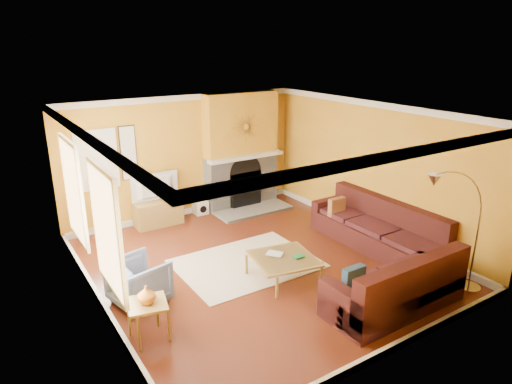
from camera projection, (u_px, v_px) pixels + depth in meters
floor at (258, 264)px, 8.18m from camera, size 5.50×6.00×0.02m
ceiling at (258, 112)px, 7.31m from camera, size 5.50×6.00×0.02m
wall_back at (184, 156)px, 10.14m from camera, size 5.50×0.02×2.70m
wall_front at (398, 261)px, 5.35m from camera, size 5.50×0.02×2.70m
wall_left at (92, 227)px, 6.33m from camera, size 0.02×6.00×2.70m
wall_right at (373, 169)px, 9.16m from camera, size 0.02×6.00×2.70m
baseboard at (258, 261)px, 8.16m from camera, size 5.50×6.00×0.12m
crown_molding at (258, 117)px, 7.33m from camera, size 5.50×6.00×0.12m
window_left_near at (72, 191)px, 7.33m from camera, size 0.06×1.22×1.72m
window_left_far at (105, 231)px, 5.82m from camera, size 0.06×1.22×1.72m
window_back at (97, 160)px, 9.06m from camera, size 0.82×0.06×1.22m
wall_art at (129, 153)px, 9.39m from camera, size 0.34×0.04×1.14m
fireplace at (241, 151)px, 10.67m from camera, size 1.80×0.40×2.70m
mantel at (246, 157)px, 10.51m from camera, size 1.92×0.22×0.08m
hearth at (254, 210)px, 10.65m from camera, size 1.80×0.70×0.06m
sunburst at (246, 127)px, 10.30m from camera, size 0.70×0.04×0.70m
rug at (247, 263)px, 8.18m from camera, size 2.40×1.80×0.02m
sectional_sofa at (350, 244)px, 7.93m from camera, size 2.90×3.48×0.90m
coffee_table at (283, 268)px, 7.62m from camera, size 1.17×1.17×0.40m
media_console at (158, 213)px, 9.82m from camera, size 1.00×0.45×0.55m
tv at (156, 188)px, 9.64m from camera, size 1.03×0.16×0.59m
subwoofer at (200, 207)px, 10.50m from camera, size 0.30×0.30×0.30m
armchair at (139, 281)px, 6.89m from camera, size 0.93×0.91×0.71m
side_table at (149, 321)px, 6.05m from camera, size 0.60×0.60×0.55m
vase at (146, 294)px, 5.92m from camera, size 0.24×0.24×0.25m
book at (273, 256)px, 7.56m from camera, size 0.32×0.33×0.03m
arc_lamp at (455, 237)px, 6.72m from camera, size 1.35×0.36×2.12m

